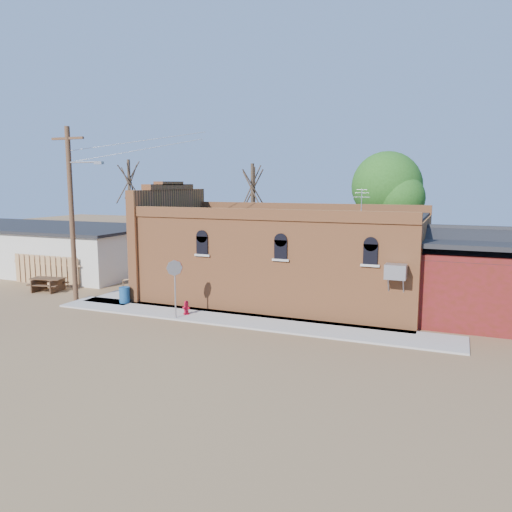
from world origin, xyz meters
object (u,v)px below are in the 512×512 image
at_px(utility_pole, 72,210).
at_px(brick_bar, 279,256).
at_px(trash_barrel, 125,295).
at_px(stop_sign, 175,273).
at_px(fire_hydrant, 186,308).
at_px(picnic_table, 48,282).

bearing_deg(utility_pole, brick_bar, 23.69).
bearing_deg(trash_barrel, stop_sign, -20.81).
bearing_deg(fire_hydrant, stop_sign, -87.44).
relative_size(stop_sign, picnic_table, 1.29).
bearing_deg(trash_barrel, fire_hydrant, -10.96).
xyz_separation_m(fire_hydrant, trash_barrel, (-4.09, 0.79, 0.09)).
xyz_separation_m(utility_pole, fire_hydrant, (6.93, -0.49, -4.37)).
relative_size(trash_barrel, picnic_table, 0.39).
bearing_deg(stop_sign, utility_pole, 149.95).
bearing_deg(utility_pole, fire_hydrant, -4.05).
xyz_separation_m(stop_sign, picnic_table, (-9.95, 2.41, -1.62)).
relative_size(utility_pole, picnic_table, 4.33).
bearing_deg(picnic_table, fire_hydrant, -19.57).
height_order(brick_bar, stop_sign, brick_bar).
bearing_deg(fire_hydrant, trash_barrel, -177.34).
height_order(brick_bar, trash_barrel, brick_bar).
xyz_separation_m(utility_pole, stop_sign, (6.79, -1.20, -2.64)).
distance_m(brick_bar, stop_sign, 6.26).
bearing_deg(fire_hydrant, utility_pole, -170.44).
height_order(fire_hydrant, stop_sign, stop_sign).
bearing_deg(picnic_table, trash_barrel, -18.62).
bearing_deg(utility_pole, picnic_table, 159.04).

